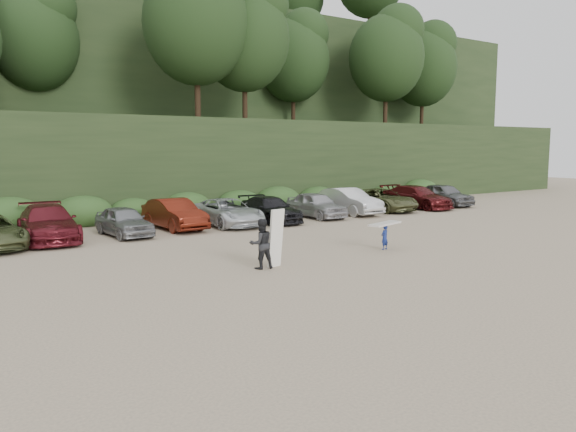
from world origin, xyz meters
TOP-DOWN VIEW (x-y plane):
  - ground at (0.00, 0.00)m, footprint 120.00×120.00m
  - hillside_backdrop at (-0.26, 35.93)m, footprint 90.00×41.50m
  - parked_cars at (2.21, 10.05)m, footprint 36.68×6.05m
  - child_surfer at (3.17, 0.14)m, footprint 1.93×1.02m
  - adult_surfer at (-2.87, -0.08)m, footprint 1.34×0.79m

SIDE VIEW (x-z plane):
  - ground at x=0.00m, z-range 0.00..0.00m
  - parked_cars at x=2.21m, z-range -0.07..1.56m
  - child_surfer at x=3.17m, z-range 0.20..1.32m
  - adult_surfer at x=-2.87m, z-range -0.14..1.92m
  - hillside_backdrop at x=-0.26m, z-range -2.78..25.22m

